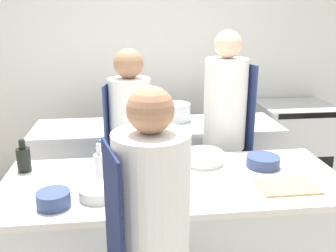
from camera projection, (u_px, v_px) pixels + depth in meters
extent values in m
cube|color=silver|center=(149.00, 59.00, 4.24)|extent=(8.00, 0.06, 2.80)
cube|color=silver|center=(174.00, 243.00, 2.50)|extent=(2.08, 0.85, 0.85)
cube|color=silver|center=(175.00, 182.00, 2.37)|extent=(2.17, 0.88, 0.04)
cube|color=silver|center=(158.00, 170.00, 3.67)|extent=(2.22, 0.62, 0.85)
cube|color=silver|center=(158.00, 127.00, 3.54)|extent=(2.31, 0.65, 0.04)
cube|color=silver|center=(292.00, 143.00, 4.33)|extent=(0.82, 0.68, 0.92)
cube|color=black|center=(304.00, 171.00, 4.07)|extent=(0.65, 0.01, 0.32)
cube|color=black|center=(310.00, 116.00, 3.89)|extent=(0.69, 0.01, 0.06)
cylinder|color=silver|center=(152.00, 209.00, 1.61)|extent=(0.33, 0.33, 0.69)
cube|color=#19234C|center=(114.00, 237.00, 1.58)|extent=(0.08, 0.31, 0.79)
sphere|color=#9E7051|center=(150.00, 110.00, 1.48)|extent=(0.19, 0.19, 0.19)
cylinder|color=black|center=(221.00, 190.00, 3.29)|extent=(0.30, 0.30, 0.82)
cylinder|color=white|center=(225.00, 104.00, 3.07)|extent=(0.35, 0.35, 0.74)
cube|color=navy|center=(243.00, 114.00, 3.16)|extent=(0.09, 0.33, 0.86)
sphere|color=beige|center=(228.00, 44.00, 2.93)|extent=(0.22, 0.22, 0.22)
cylinder|color=black|center=(133.00, 205.00, 3.10)|extent=(0.27, 0.27, 0.76)
cylinder|color=silver|center=(130.00, 122.00, 2.89)|extent=(0.32, 0.32, 0.67)
cube|color=navy|center=(110.00, 133.00, 2.93)|extent=(0.07, 0.30, 0.79)
sphere|color=#9E7051|center=(129.00, 63.00, 2.76)|extent=(0.22, 0.22, 0.22)
cylinder|color=silver|center=(100.00, 168.00, 2.32)|extent=(0.07, 0.07, 0.18)
cylinder|color=silver|center=(99.00, 149.00, 2.28)|extent=(0.03, 0.03, 0.07)
cylinder|color=#2D5175|center=(102.00, 157.00, 2.56)|extent=(0.09, 0.09, 0.14)
cylinder|color=#2D5175|center=(101.00, 144.00, 2.53)|extent=(0.04, 0.04, 0.05)
cylinder|color=black|center=(24.00, 160.00, 2.48)|extent=(0.09, 0.09, 0.16)
cylinder|color=black|center=(22.00, 144.00, 2.44)|extent=(0.04, 0.04, 0.06)
cylinder|color=#5B2319|center=(175.00, 162.00, 2.46)|extent=(0.07, 0.07, 0.15)
cylinder|color=#5B2319|center=(175.00, 147.00, 2.43)|extent=(0.03, 0.03, 0.06)
cylinder|color=#B7BABC|center=(99.00, 192.00, 2.13)|extent=(0.23, 0.23, 0.06)
cylinder|color=navy|center=(263.00, 161.00, 2.56)|extent=(0.23, 0.23, 0.08)
cylinder|color=white|center=(204.00, 157.00, 2.62)|extent=(0.27, 0.27, 0.09)
cylinder|color=navy|center=(54.00, 199.00, 2.03)|extent=(0.18, 0.18, 0.09)
cylinder|color=#B2382D|center=(164.00, 178.00, 2.29)|extent=(0.09, 0.09, 0.09)
cube|color=tan|center=(287.00, 186.00, 2.27)|extent=(0.35, 0.25, 0.01)
cylinder|color=silver|center=(176.00, 112.00, 3.65)|extent=(0.29, 0.29, 0.17)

